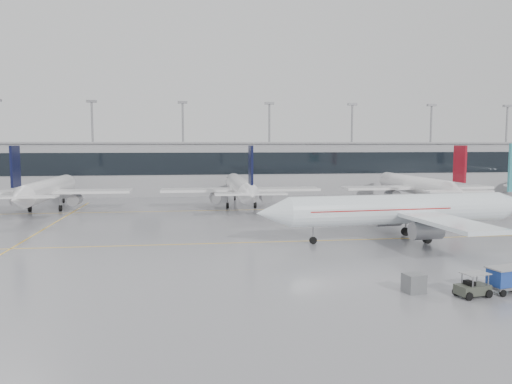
{
  "coord_description": "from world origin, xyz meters",
  "views": [
    {
      "loc": [
        -9.61,
        -59.4,
        11.97
      ],
      "look_at": [
        0.0,
        12.0,
        5.0
      ],
      "focal_mm": 35.0,
      "sensor_mm": 36.0,
      "label": 1
    }
  ],
  "objects": [
    {
      "name": "ground",
      "position": [
        0.0,
        0.0,
        0.0
      ],
      "size": [
        320.0,
        320.0,
        0.0
      ],
      "primitive_type": "plane",
      "color": "gray",
      "rests_on": "ground"
    },
    {
      "name": "taxi_line_main",
      "position": [
        0.0,
        0.0,
        0.01
      ],
      "size": [
        120.0,
        0.25,
        0.01
      ],
      "primitive_type": "cube",
      "color": "yellow",
      "rests_on": "ground"
    },
    {
      "name": "taxi_line_north",
      "position": [
        0.0,
        30.0,
        0.01
      ],
      "size": [
        120.0,
        0.25,
        0.01
      ],
      "primitive_type": "cube",
      "color": "yellow",
      "rests_on": "ground"
    },
    {
      "name": "taxi_line_cross",
      "position": [
        -30.0,
        15.0,
        0.01
      ],
      "size": [
        0.25,
        60.0,
        0.01
      ],
      "primitive_type": "cube",
      "color": "yellow",
      "rests_on": "ground"
    },
    {
      "name": "terminal",
      "position": [
        0.0,
        62.0,
        6.0
      ],
      "size": [
        180.0,
        15.0,
        12.0
      ],
      "primitive_type": "cube",
      "color": "gray",
      "rests_on": "ground"
    },
    {
      "name": "terminal_glass",
      "position": [
        0.0,
        54.45,
        7.5
      ],
      "size": [
        180.0,
        0.2,
        5.0
      ],
      "primitive_type": "cube",
      "color": "black",
      "rests_on": "ground"
    },
    {
      "name": "terminal_roof",
      "position": [
        0.0,
        62.0,
        12.2
      ],
      "size": [
        182.0,
        16.0,
        0.4
      ],
      "primitive_type": "cube",
      "color": "gray",
      "rests_on": "ground"
    },
    {
      "name": "light_masts",
      "position": [
        0.0,
        68.0,
        13.34
      ],
      "size": [
        156.4,
        1.0,
        22.6
      ],
      "color": "gray",
      "rests_on": "ground"
    },
    {
      "name": "air_canada_jet",
      "position": [
        17.33,
        -0.97,
        3.84
      ],
      "size": [
        37.9,
        30.77,
        12.05
      ],
      "rotation": [
        0.0,
        0.0,
        3.22
      ],
      "color": "white",
      "rests_on": "ground"
    },
    {
      "name": "parked_jet_b",
      "position": [
        -35.0,
        33.69,
        3.71
      ],
      "size": [
        29.64,
        36.96,
        11.72
      ],
      "rotation": [
        0.0,
        0.0,
        1.57
      ],
      "color": "white",
      "rests_on": "ground"
    },
    {
      "name": "parked_jet_c",
      "position": [
        -0.0,
        33.69,
        3.71
      ],
      "size": [
        29.64,
        36.96,
        11.72
      ],
      "rotation": [
        0.0,
        0.0,
        1.57
      ],
      "color": "white",
      "rests_on": "ground"
    },
    {
      "name": "parked_jet_d",
      "position": [
        35.0,
        33.69,
        3.71
      ],
      "size": [
        29.64,
        36.96,
        11.72
      ],
      "rotation": [
        0.0,
        0.0,
        1.57
      ],
      "color": "white",
      "rests_on": "ground"
    },
    {
      "name": "baggage_tug",
      "position": [
        12.35,
        -23.78,
        0.66
      ],
      "size": [
        3.96,
        2.11,
        1.88
      ],
      "rotation": [
        0.0,
        0.0,
        0.21
      ],
      "color": "#3B3F35",
      "rests_on": "ground"
    },
    {
      "name": "baggage_cart",
      "position": [
        15.88,
        -23.03,
        1.21
      ],
      "size": [
        3.66,
        2.52,
        2.08
      ],
      "rotation": [
        0.0,
        0.0,
        0.21
      ],
      "color": "gray",
      "rests_on": "ground"
    },
    {
      "name": "gse_unit",
      "position": [
        8.27,
        -22.13,
        0.76
      ],
      "size": [
        1.75,
        1.66,
        1.52
      ],
      "primitive_type": "cube",
      "rotation": [
        0.0,
        0.0,
        0.17
      ],
      "color": "slate",
      "rests_on": "ground"
    }
  ]
}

